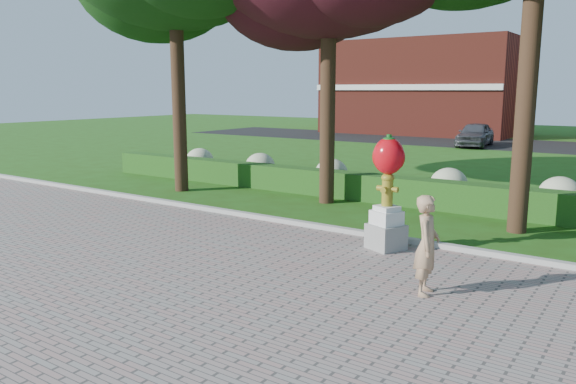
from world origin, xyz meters
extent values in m
plane|color=#284F13|center=(0.00, 0.00, 0.00)|extent=(100.00, 100.00, 0.00)
cube|color=gray|center=(0.00, -4.00, 0.02)|extent=(40.00, 14.00, 0.04)
cube|color=#ADADA5|center=(0.00, 3.00, 0.07)|extent=(40.00, 0.18, 0.15)
cube|color=#134212|center=(0.00, 7.00, 0.40)|extent=(24.00, 0.70, 0.80)
ellipsoid|color=#ADB78B|center=(-9.00, 8.00, 0.55)|extent=(1.10, 1.10, 0.99)
ellipsoid|color=#ADB78B|center=(-6.00, 8.00, 0.55)|extent=(1.10, 1.10, 0.99)
ellipsoid|color=#ADB78B|center=(-3.00, 8.00, 0.55)|extent=(1.10, 1.10, 0.99)
ellipsoid|color=#ADB78B|center=(1.00, 8.00, 0.55)|extent=(1.10, 1.10, 0.99)
ellipsoid|color=#ADB78B|center=(4.00, 8.00, 0.55)|extent=(1.10, 1.10, 0.99)
cube|color=black|center=(0.00, 28.00, 0.01)|extent=(50.00, 8.00, 0.02)
cube|color=maroon|center=(-10.00, 34.00, 3.50)|extent=(14.00, 8.00, 7.00)
cylinder|color=black|center=(-7.00, 5.00, 3.36)|extent=(0.44, 0.44, 6.72)
cylinder|color=black|center=(-2.00, 6.00, 3.08)|extent=(0.44, 0.44, 6.16)
cylinder|color=black|center=(3.50, 5.50, 3.64)|extent=(0.44, 0.44, 7.28)
cube|color=gray|center=(1.62, 2.31, 0.30)|extent=(0.85, 0.85, 0.52)
cube|color=silver|center=(1.62, 2.31, 0.70)|extent=(0.68, 0.68, 0.29)
cube|color=silver|center=(1.62, 2.31, 0.90)|extent=(0.55, 0.55, 0.10)
cylinder|color=olive|center=(1.62, 2.31, 1.24)|extent=(0.23, 0.23, 0.58)
ellipsoid|color=olive|center=(1.62, 2.31, 1.54)|extent=(0.27, 0.27, 0.19)
cylinder|color=olive|center=(1.45, 2.31, 1.31)|extent=(0.12, 0.11, 0.11)
cylinder|color=olive|center=(1.78, 2.31, 1.31)|extent=(0.12, 0.11, 0.11)
cylinder|color=olive|center=(1.62, 2.15, 1.31)|extent=(0.12, 0.12, 0.12)
cylinder|color=olive|center=(1.62, 2.31, 1.62)|extent=(0.08, 0.08, 0.05)
ellipsoid|color=red|center=(1.62, 2.31, 1.98)|extent=(0.65, 0.58, 0.75)
ellipsoid|color=red|center=(1.43, 2.31, 1.96)|extent=(0.32, 0.32, 0.48)
ellipsoid|color=red|center=(1.81, 2.31, 1.96)|extent=(0.32, 0.32, 0.48)
cylinder|color=#145A19|center=(1.62, 2.31, 2.36)|extent=(0.10, 0.10, 0.12)
ellipsoid|color=#145A19|center=(1.62, 2.31, 2.32)|extent=(0.25, 0.25, 0.08)
imported|color=tan|center=(3.26, 0.25, 0.85)|extent=(0.51, 0.67, 1.63)
imported|color=#45464D|center=(-3.34, 25.44, 0.73)|extent=(2.03, 4.30, 1.42)
camera|label=1|loc=(6.34, -8.16, 3.30)|focal=35.00mm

